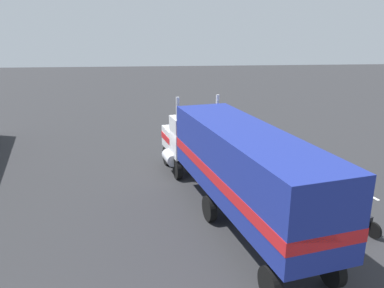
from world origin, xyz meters
TOP-DOWN VIEW (x-y plane):
  - ground_plane at (0.00, 0.00)m, footprint 120.00×120.00m
  - lane_stripe_near at (-3.17, -3.50)m, footprint 4.36×0.95m
  - lane_stripe_mid at (-3.57, -5.95)m, footprint 4.29×1.30m
  - lane_stripe_far at (-2.34, -8.22)m, footprint 4.32×1.18m
  - semi_truck at (-5.29, -1.46)m, footprint 14.35×5.65m
  - person_bystander at (-1.96, -3.37)m, footprint 0.35×0.47m
  - motorcycle at (-6.98, -6.33)m, footprint 1.98×0.91m

SIDE VIEW (x-z plane):
  - ground_plane at x=0.00m, z-range 0.00..0.00m
  - lane_stripe_near at x=-3.17m, z-range 0.00..0.01m
  - lane_stripe_mid at x=-3.57m, z-range 0.00..0.01m
  - lane_stripe_far at x=-2.34m, z-range 0.00..0.01m
  - motorcycle at x=-6.98m, z-range -0.08..1.04m
  - person_bystander at x=-1.96m, z-range 0.08..1.71m
  - semi_truck at x=-5.29m, z-range 0.27..4.77m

